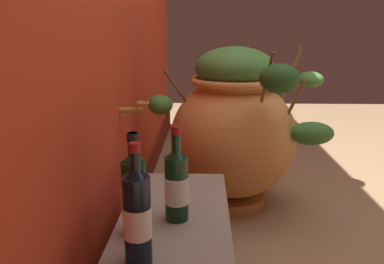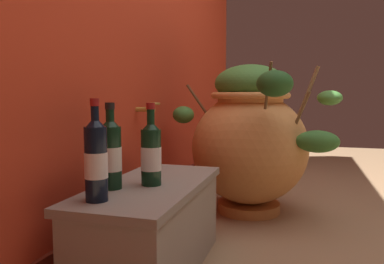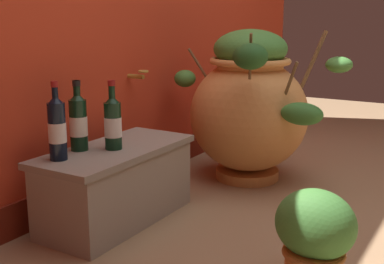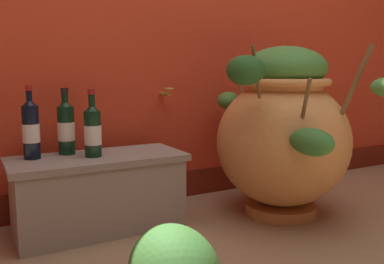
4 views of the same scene
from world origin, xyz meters
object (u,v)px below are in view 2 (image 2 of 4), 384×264
(terracotta_urn, at_px, (251,139))
(wine_bottle_left, at_px, (151,152))
(wine_bottle_right, at_px, (96,158))
(wine_bottle_middle, at_px, (111,152))

(terracotta_urn, xyz_separation_m, wine_bottle_left, (-0.91, 0.25, 0.05))
(wine_bottle_left, height_order, wine_bottle_right, wine_bottle_right)
(terracotta_urn, bearing_deg, wine_bottle_left, 164.65)
(wine_bottle_middle, bearing_deg, terracotta_urn, -20.12)
(terracotta_urn, height_order, wine_bottle_middle, terracotta_urn)
(terracotta_urn, xyz_separation_m, wine_bottle_right, (-1.16, 0.33, 0.06))
(terracotta_urn, xyz_separation_m, wine_bottle_middle, (-1.00, 0.37, 0.05))
(terracotta_urn, distance_m, wine_bottle_middle, 1.07)
(wine_bottle_left, bearing_deg, wine_bottle_middle, 128.45)
(terracotta_urn, height_order, wine_bottle_right, terracotta_urn)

